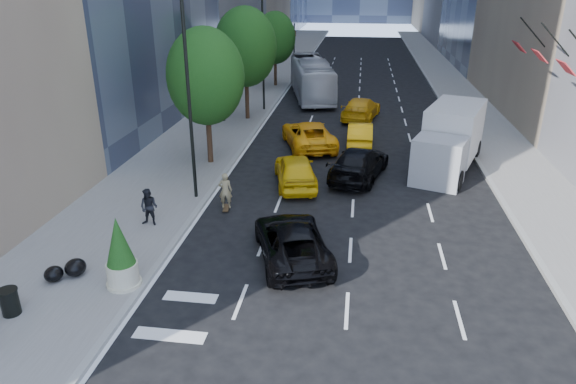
# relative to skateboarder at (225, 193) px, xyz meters

# --- Properties ---
(ground) EXTENTS (160.00, 160.00, 0.00)m
(ground) POSITION_rel_skateboarder_xyz_m (4.76, -3.00, -0.84)
(ground) COLOR black
(ground) RESTS_ON ground
(sidewalk_left) EXTENTS (6.00, 120.00, 0.15)m
(sidewalk_left) POSITION_rel_skateboarder_xyz_m (-4.24, 27.00, -0.77)
(sidewalk_left) COLOR slate
(sidewalk_left) RESTS_ON ground
(sidewalk_right) EXTENTS (4.00, 120.00, 0.15)m
(sidewalk_right) POSITION_rel_skateboarder_xyz_m (14.76, 27.00, -0.77)
(sidewalk_right) COLOR slate
(sidewalk_right) RESTS_ON ground
(lamp_near) EXTENTS (2.13, 0.22, 10.00)m
(lamp_near) POSITION_rel_skateboarder_xyz_m (-1.56, 1.00, 4.97)
(lamp_near) COLOR black
(lamp_near) RESTS_ON sidewalk_left
(lamp_far) EXTENTS (2.13, 0.22, 10.00)m
(lamp_far) POSITION_rel_skateboarder_xyz_m (-1.56, 19.00, 4.97)
(lamp_far) COLOR black
(lamp_far) RESTS_ON sidewalk_left
(tree_near) EXTENTS (4.20, 4.20, 7.46)m
(tree_near) POSITION_rel_skateboarder_xyz_m (-2.44, 6.00, 4.13)
(tree_near) COLOR black
(tree_near) RESTS_ON sidewalk_left
(tree_mid) EXTENTS (4.50, 4.50, 7.99)m
(tree_mid) POSITION_rel_skateboarder_xyz_m (-2.44, 16.00, 4.47)
(tree_mid) COLOR black
(tree_mid) RESTS_ON sidewalk_left
(tree_far) EXTENTS (3.90, 3.90, 6.92)m
(tree_far) POSITION_rel_skateboarder_xyz_m (-2.44, 29.00, 3.78)
(tree_far) COLOR black
(tree_far) RESTS_ON sidewalk_left
(traffic_signal) EXTENTS (2.48, 0.53, 5.20)m
(traffic_signal) POSITION_rel_skateboarder_xyz_m (-1.64, 37.00, 3.39)
(traffic_signal) COLOR black
(traffic_signal) RESTS_ON sidewalk_left
(facade_flags) EXTENTS (1.85, 13.30, 2.05)m
(facade_flags) POSITION_rel_skateboarder_xyz_m (15.41, 7.00, 5.34)
(facade_flags) COLOR black
(facade_flags) RESTS_ON ground
(skateboarder) EXTENTS (0.66, 0.48, 1.69)m
(skateboarder) POSITION_rel_skateboarder_xyz_m (0.00, 0.00, 0.00)
(skateboarder) COLOR #8C7F57
(skateboarder) RESTS_ON ground
(black_sedan_lincoln) EXTENTS (3.88, 5.70, 1.45)m
(black_sedan_lincoln) POSITION_rel_skateboarder_xyz_m (3.57, -3.92, -0.12)
(black_sedan_lincoln) COLOR black
(black_sedan_lincoln) RESTS_ON ground
(black_sedan_mercedes) EXTENTS (3.58, 5.98, 1.62)m
(black_sedan_mercedes) POSITION_rel_skateboarder_xyz_m (5.96, 5.00, -0.03)
(black_sedan_mercedes) COLOR black
(black_sedan_mercedes) RESTS_ON ground
(taxi_a) EXTENTS (2.97, 5.12, 1.64)m
(taxi_a) POSITION_rel_skateboarder_xyz_m (2.76, 3.50, -0.02)
(taxi_a) COLOR #E1B10B
(taxi_a) RESTS_ON ground
(taxi_b) EXTENTS (1.54, 4.38, 1.44)m
(taxi_b) POSITION_rel_skateboarder_xyz_m (5.96, 11.00, -0.12)
(taxi_b) COLOR #FBB00D
(taxi_b) RESTS_ON ground
(taxi_c) EXTENTS (4.32, 6.39, 1.63)m
(taxi_c) POSITION_rel_skateboarder_xyz_m (2.76, 10.00, -0.03)
(taxi_c) COLOR #FFA90D
(taxi_c) RESTS_ON ground
(taxi_d) EXTENTS (3.23, 5.85, 1.61)m
(taxi_d) POSITION_rel_skateboarder_xyz_m (5.96, 17.50, -0.04)
(taxi_d) COLOR orange
(taxi_d) RESTS_ON ground
(city_bus) EXTENTS (5.22, 12.32, 3.34)m
(city_bus) POSITION_rel_skateboarder_xyz_m (1.50, 24.77, 0.83)
(city_bus) COLOR silver
(city_bus) RESTS_ON ground
(box_truck) EXTENTS (4.77, 7.56, 3.41)m
(box_truck) POSITION_rel_skateboarder_xyz_m (10.84, 7.17, 0.89)
(box_truck) COLOR #B8B8B8
(box_truck) RESTS_ON ground
(pedestrian_a) EXTENTS (0.83, 0.67, 1.62)m
(pedestrian_a) POSITION_rel_skateboarder_xyz_m (-2.72, -2.23, 0.12)
(pedestrian_a) COLOR black
(pedestrian_a) RESTS_ON sidewalk_left
(pedestrian_b) EXTENTS (1.08, 0.94, 1.75)m
(pedestrian_b) POSITION_rel_skateboarder_xyz_m (-4.15, 15.00, 0.18)
(pedestrian_b) COLOR black
(pedestrian_b) RESTS_ON sidewalk_left
(trash_can) EXTENTS (0.56, 0.56, 0.84)m
(trash_can) POSITION_rel_skateboarder_xyz_m (-4.61, -8.84, -0.28)
(trash_can) COLOR black
(trash_can) RESTS_ON sidewalk_left
(planter_shrub) EXTENTS (1.06, 1.06, 2.54)m
(planter_shrub) POSITION_rel_skateboarder_xyz_m (-1.84, -6.80, 0.52)
(planter_shrub) COLOR beige
(planter_shrub) RESTS_ON sidewalk_left
(garbage_bags) EXTENTS (1.24, 1.19, 0.61)m
(garbage_bags) POSITION_rel_skateboarder_xyz_m (-4.01, -6.62, -0.40)
(garbage_bags) COLOR black
(garbage_bags) RESTS_ON sidewalk_left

